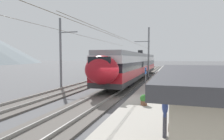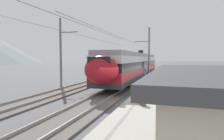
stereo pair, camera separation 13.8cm
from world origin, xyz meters
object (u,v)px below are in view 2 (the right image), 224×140
(train_far_track, at_px, (128,62))
(catenary_mast_mid, at_px, (148,53))
(platform_sign, at_px, (145,75))
(potted_plant_platform_edge, at_px, (143,99))
(catenary_mast_far_side, at_px, (62,51))
(passenger_walking, at_px, (163,111))
(handbag_beside_passenger, at_px, (169,128))
(platform_shelter, at_px, (221,134))
(train_near_platform, at_px, (136,65))

(train_far_track, relative_size, catenary_mast_mid, 0.75)
(platform_sign, bearing_deg, potted_plant_platform_edge, -174.36)
(catenary_mast_far_side, distance_m, passenger_walking, 16.05)
(handbag_beside_passenger, distance_m, potted_plant_platform_edge, 4.04)
(catenary_mast_mid, height_order, passenger_walking, catenary_mast_mid)
(train_far_track, xyz_separation_m, catenary_mast_far_side, (-24.97, 1.77, 1.72))
(potted_plant_platform_edge, distance_m, platform_shelter, 7.64)
(catenary_mast_far_side, height_order, potted_plant_platform_edge, catenary_mast_far_side)
(catenary_mast_mid, distance_m, platform_sign, 13.27)
(platform_sign, relative_size, passenger_walking, 1.25)
(handbag_beside_passenger, bearing_deg, train_far_track, 15.25)
(platform_sign, relative_size, handbag_beside_passenger, 5.95)
(potted_plant_platform_edge, bearing_deg, platform_sign, 5.64)
(passenger_walking, xyz_separation_m, handbag_beside_passenger, (0.67, -0.21, -0.83))
(catenary_mast_far_side, distance_m, platform_shelter, 18.80)
(platform_shelter, bearing_deg, catenary_mast_far_side, 41.99)
(train_far_track, bearing_deg, passenger_walking, -165.33)
(catenary_mast_mid, relative_size, platform_sign, 19.13)
(potted_plant_platform_edge, bearing_deg, handbag_beside_passenger, -157.24)
(catenary_mast_far_side, height_order, passenger_walking, catenary_mast_far_side)
(platform_sign, distance_m, handbag_beside_passenger, 7.68)
(train_far_track, xyz_separation_m, passenger_walking, (-36.12, -9.45, -0.95))
(train_near_platform, relative_size, platform_sign, 14.19)
(platform_shelter, bearing_deg, train_near_platform, 14.65)
(train_near_platform, relative_size, train_far_track, 0.99)
(catenary_mast_mid, bearing_deg, catenary_mast_far_side, 140.52)
(train_far_track, bearing_deg, handbag_beside_passenger, -164.75)
(platform_sign, relative_size, potted_plant_platform_edge, 3.22)
(train_far_track, distance_m, catenary_mast_far_side, 25.09)
(catenary_mast_far_side, bearing_deg, train_near_platform, -32.78)
(catenary_mast_mid, xyz_separation_m, passenger_walking, (-20.99, -3.12, -2.69))
(platform_sign, distance_m, platform_shelter, 11.09)
(train_far_track, relative_size, handbag_beside_passenger, 84.90)
(catenary_mast_far_side, distance_m, handbag_beside_passenger, 15.90)
(handbag_beside_passenger, bearing_deg, platform_shelter, -162.80)
(catenary_mast_mid, relative_size, platform_shelter, 7.79)
(platform_shelter, bearing_deg, handbag_beside_passenger, 17.20)
(train_near_platform, bearing_deg, potted_plant_platform_edge, -167.82)
(train_near_platform, distance_m, platform_sign, 13.36)
(train_near_platform, height_order, handbag_beside_passenger, train_near_platform)
(train_near_platform, relative_size, passenger_walking, 17.76)
(catenary_mast_mid, bearing_deg, handbag_beside_passenger, -170.71)
(platform_shelter, bearing_deg, potted_plant_platform_edge, 20.16)
(train_near_platform, distance_m, handbag_beside_passenger, 20.98)
(potted_plant_platform_edge, bearing_deg, platform_shelter, -159.84)
(passenger_walking, xyz_separation_m, platform_shelter, (-2.72, -1.26, 0.38))
(passenger_walking, bearing_deg, potted_plant_platform_edge, 17.12)
(train_far_track, xyz_separation_m, catenary_mast_mid, (-15.12, -6.34, 1.74))
(platform_sign, bearing_deg, catenary_mast_mid, 6.18)
(passenger_walking, bearing_deg, handbag_beside_passenger, -17.10)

